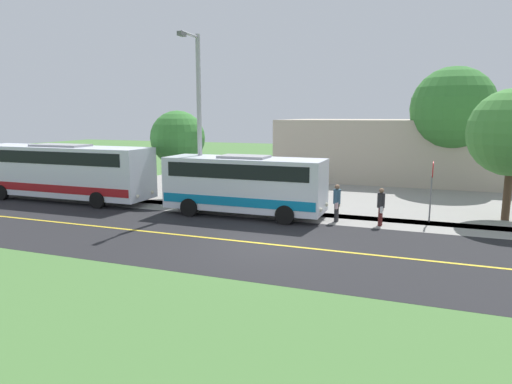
# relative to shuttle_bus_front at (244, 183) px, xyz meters

# --- Properties ---
(ground_plane) EXTENTS (120.00, 120.00, 0.00)m
(ground_plane) POSITION_rel_shuttle_bus_front_xyz_m (4.49, 2.58, -1.65)
(ground_plane) COLOR #477238
(road_surface) EXTENTS (8.00, 100.00, 0.01)m
(road_surface) POSITION_rel_shuttle_bus_front_xyz_m (4.49, 2.58, -1.65)
(road_surface) COLOR black
(road_surface) RESTS_ON ground
(sidewalk) EXTENTS (2.40, 100.00, 0.01)m
(sidewalk) POSITION_rel_shuttle_bus_front_xyz_m (-0.71, 2.58, -1.65)
(sidewalk) COLOR gray
(sidewalk) RESTS_ON ground
(parking_lot_surface) EXTENTS (14.00, 36.00, 0.01)m
(parking_lot_surface) POSITION_rel_shuttle_bus_front_xyz_m (-7.91, 5.58, -1.65)
(parking_lot_surface) COLOR gray
(parking_lot_surface) RESTS_ON ground
(road_centre_line) EXTENTS (0.16, 100.00, 0.00)m
(road_centre_line) POSITION_rel_shuttle_bus_front_xyz_m (4.49, 2.58, -1.64)
(road_centre_line) COLOR gold
(road_centre_line) RESTS_ON ground
(shuttle_bus_front) EXTENTS (2.63, 8.10, 3.01)m
(shuttle_bus_front) POSITION_rel_shuttle_bus_front_xyz_m (0.00, 0.00, 0.00)
(shuttle_bus_front) COLOR silver
(shuttle_bus_front) RESTS_ON ground
(transit_bus_rear) EXTENTS (2.80, 11.35, 3.30)m
(transit_bus_rear) POSITION_rel_shuttle_bus_front_xyz_m (-0.08, -11.53, 0.15)
(transit_bus_rear) COLOR silver
(transit_bus_rear) RESTS_ON ground
(pedestrian_with_bags) EXTENTS (0.72, 0.34, 1.73)m
(pedestrian_with_bags) POSITION_rel_shuttle_bus_front_xyz_m (-0.17, 6.60, -0.72)
(pedestrian_with_bags) COLOR #4C1919
(pedestrian_with_bags) RESTS_ON ground
(pedestrian_waiting) EXTENTS (0.72, 0.34, 1.77)m
(pedestrian_waiting) POSITION_rel_shuttle_bus_front_xyz_m (-0.25, 4.58, -0.70)
(pedestrian_waiting) COLOR #262628
(pedestrian_waiting) RESTS_ON ground
(stop_sign) EXTENTS (0.76, 0.07, 2.88)m
(stop_sign) POSITION_rel_shuttle_bus_front_xyz_m (-1.61, 8.71, 0.31)
(stop_sign) COLOR slate
(stop_sign) RESTS_ON ground
(street_light_pole) EXTENTS (1.97, 0.24, 8.98)m
(street_light_pole) POSITION_rel_shuttle_bus_front_xyz_m (-0.40, -2.70, 3.25)
(street_light_pole) COLOR #9E9EA3
(street_light_pole) RESTS_ON ground
(tree_curbside) EXTENTS (3.22, 3.22, 5.24)m
(tree_curbside) POSITION_rel_shuttle_bus_front_xyz_m (-2.91, -5.40, 1.96)
(tree_curbside) COLOR #4C3826
(tree_curbside) RESTS_ON ground
(tree_lot_edge) EXTENTS (5.59, 5.59, 8.19)m
(tree_lot_edge) POSITION_rel_shuttle_bus_front_xyz_m (-12.91, 9.96, 3.74)
(tree_lot_edge) COLOR brown
(tree_lot_edge) RESTS_ON ground
(commercial_building) EXTENTS (10.00, 18.07, 4.62)m
(commercial_building) POSITION_rel_shuttle_bus_front_xyz_m (-16.91, 6.57, 0.66)
(commercial_building) COLOR #B7A893
(commercial_building) RESTS_ON ground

